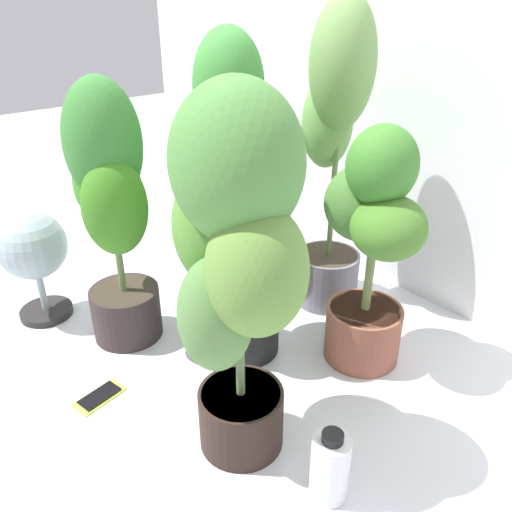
# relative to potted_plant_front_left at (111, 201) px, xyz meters

# --- Properties ---
(ground_plane) EXTENTS (8.00, 8.00, 0.00)m
(ground_plane) POSITION_rel_potted_plant_front_left_xyz_m (0.27, 0.11, -0.48)
(ground_plane) COLOR silver
(ground_plane) RESTS_ON ground
(mylar_back_wall) EXTENTS (3.20, 0.01, 2.00)m
(mylar_back_wall) POSITION_rel_potted_plant_front_left_xyz_m (0.27, 0.97, 0.52)
(mylar_back_wall) COLOR silver
(mylar_back_wall) RESTS_ON ground
(potted_plant_front_left) EXTENTS (0.36, 0.28, 0.84)m
(potted_plant_front_left) POSITION_rel_potted_plant_front_left_xyz_m (0.00, 0.00, 0.00)
(potted_plant_front_left) COLOR #312725
(potted_plant_front_left) RESTS_ON ground
(potted_plant_front_right) EXTENTS (0.48, 0.35, 0.91)m
(potted_plant_front_right) POSITION_rel_potted_plant_front_left_xyz_m (0.60, 0.00, 0.08)
(potted_plant_front_right) COLOR black
(potted_plant_front_right) RESTS_ON ground
(potted_plant_back_left) EXTENTS (0.39, 0.28, 0.95)m
(potted_plant_back_left) POSITION_rel_potted_plant_front_left_xyz_m (-0.01, 0.45, 0.08)
(potted_plant_back_left) COLOR black
(potted_plant_back_left) RESTS_ON ground
(potted_plant_back_right) EXTENTS (0.43, 0.34, 0.74)m
(potted_plant_back_right) POSITION_rel_potted_plant_front_left_xyz_m (0.57, 0.52, -0.07)
(potted_plant_back_right) COLOR brown
(potted_plant_back_right) RESTS_ON ground
(potted_plant_center) EXTENTS (0.35, 0.32, 0.82)m
(potted_plant_center) POSITION_rel_potted_plant_front_left_xyz_m (0.30, 0.24, -0.02)
(potted_plant_center) COLOR black
(potted_plant_center) RESTS_ON ground
(potted_plant_back_center) EXTENTS (0.32, 0.28, 1.04)m
(potted_plant_back_center) POSITION_rel_potted_plant_front_left_xyz_m (0.26, 0.67, 0.10)
(potted_plant_back_center) COLOR slate
(potted_plant_back_center) RESTS_ON ground
(cell_phone) EXTENTS (0.10, 0.16, 0.01)m
(cell_phone) POSITION_rel_potted_plant_front_left_xyz_m (0.23, -0.21, -0.48)
(cell_phone) COLOR #C6CF49
(cell_phone) RESTS_ON ground
(floor_fan) EXTENTS (0.31, 0.31, 0.39)m
(floor_fan) POSITION_rel_potted_plant_front_left_xyz_m (-0.29, -0.18, -0.22)
(floor_fan) COLOR #272524
(floor_fan) RESTS_ON ground
(nutrient_bottle) EXTENTS (0.09, 0.09, 0.19)m
(nutrient_bottle) POSITION_rel_potted_plant_front_left_xyz_m (0.86, 0.07, -0.39)
(nutrient_bottle) COLOR white
(nutrient_bottle) RESTS_ON ground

